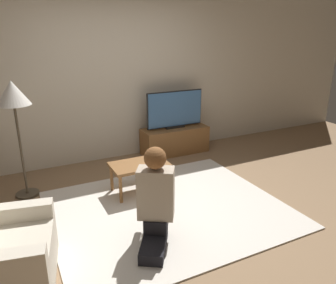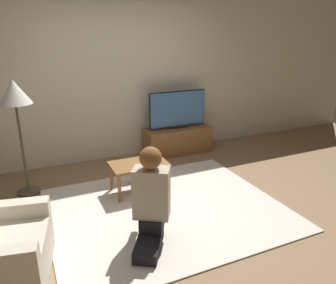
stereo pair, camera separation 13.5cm
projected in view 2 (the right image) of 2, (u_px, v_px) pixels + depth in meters
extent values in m
plane|color=#896B4C|center=(166.00, 209.00, 3.80)|extent=(10.00, 10.00, 0.00)
cube|color=beige|center=(115.00, 77.00, 5.04)|extent=(10.00, 0.06, 2.60)
cube|color=silver|center=(166.00, 209.00, 3.80)|extent=(2.60, 2.17, 0.02)
cube|color=brown|center=(177.00, 140.00, 5.51)|extent=(1.12, 0.41, 0.44)
cube|color=black|center=(177.00, 127.00, 5.43)|extent=(0.34, 0.08, 0.04)
cube|color=black|center=(177.00, 109.00, 5.34)|extent=(0.99, 0.03, 0.59)
cube|color=#38669E|center=(178.00, 109.00, 5.34)|extent=(0.96, 0.04, 0.56)
cube|color=brown|center=(139.00, 164.00, 4.11)|extent=(0.71, 0.44, 0.04)
cylinder|color=brown|center=(120.00, 189.00, 3.89)|extent=(0.04, 0.04, 0.36)
cylinder|color=brown|center=(167.00, 180.00, 4.14)|extent=(0.04, 0.04, 0.36)
cylinder|color=brown|center=(111.00, 178.00, 4.20)|extent=(0.04, 0.04, 0.36)
cylinder|color=brown|center=(156.00, 169.00, 4.45)|extent=(0.04, 0.04, 0.36)
cylinder|color=#4C4233|center=(29.00, 192.00, 4.19)|extent=(0.28, 0.28, 0.03)
cylinder|color=#4C4233|center=(21.00, 140.00, 3.97)|extent=(0.03, 0.03, 1.37)
cone|color=silver|center=(14.00, 92.00, 3.78)|extent=(0.39, 0.39, 0.28)
cube|color=beige|center=(0.00, 260.00, 2.66)|extent=(0.90, 0.97, 0.39)
cube|color=beige|center=(9.00, 229.00, 2.96)|extent=(0.76, 0.29, 0.53)
cube|color=black|center=(149.00, 245.00, 3.06)|extent=(0.44, 0.52, 0.11)
cube|color=black|center=(152.00, 222.00, 3.19)|extent=(0.31, 0.32, 0.14)
cube|color=tan|center=(151.00, 193.00, 3.09)|extent=(0.39, 0.35, 0.50)
sphere|color=#DBAD8E|center=(151.00, 159.00, 2.98)|extent=(0.20, 0.20, 0.20)
sphere|color=brown|center=(150.00, 158.00, 2.95)|extent=(0.21, 0.21, 0.21)
cube|color=black|center=(158.00, 174.00, 3.43)|extent=(0.13, 0.11, 0.04)
cylinder|color=tan|center=(166.00, 180.00, 3.30)|extent=(0.22, 0.29, 0.07)
cylinder|color=tan|center=(146.00, 179.00, 3.33)|extent=(0.22, 0.29, 0.07)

